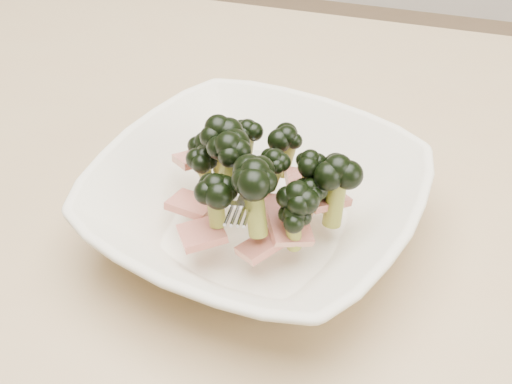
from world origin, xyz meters
TOP-DOWN VIEW (x-y plane):
  - dining_table at (0.00, 0.00)m, footprint 1.20×0.80m
  - broccoli_dish at (0.04, -0.05)m, footprint 0.35×0.35m

SIDE VIEW (x-z plane):
  - dining_table at x=0.00m, z-range 0.28..1.03m
  - broccoli_dish at x=0.04m, z-range 0.73..0.85m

